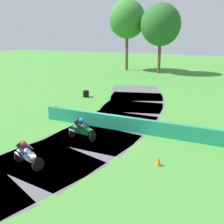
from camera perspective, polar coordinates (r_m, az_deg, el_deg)
ground_plane at (r=17.85m, az=-0.80°, el=-3.27°), size 120.00×120.00×0.00m
track_asphalt at (r=18.29m, az=-3.62°, el=-2.80°), size 8.82×30.37×0.01m
safety_barrier at (r=16.25m, az=14.79°, el=-4.13°), size 18.89×0.63×0.90m
motorcycle_lead_white at (r=13.23m, az=-16.96°, el=-8.23°), size 1.69×1.11×1.43m
motorcycle_chase_green at (r=15.81m, az=-6.10°, el=-3.49°), size 1.70×0.85×1.43m
tire_stack_mid_a at (r=20.19m, az=-11.76°, el=-0.10°), size 0.57×0.57×0.80m
tire_stack_mid_b at (r=26.26m, az=-5.35°, el=3.72°), size 0.56×0.56×0.60m
traffic_cone at (r=13.16m, az=9.43°, el=-9.85°), size 0.28×0.28×0.44m
tree_far_right at (r=44.56m, az=3.13°, el=18.38°), size 5.49×5.49×10.57m
tree_mid_rise at (r=41.54m, az=9.91°, el=17.16°), size 5.62×5.62×9.77m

